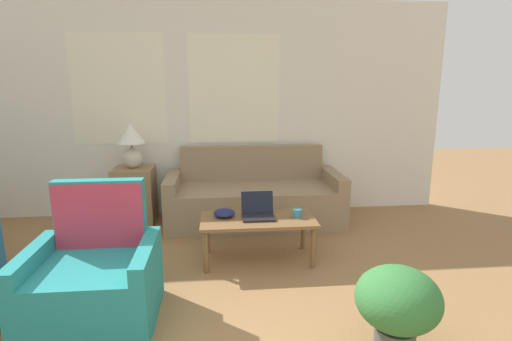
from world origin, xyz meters
TOP-DOWN VIEW (x-y plane):
  - wall_back at (-0.00, 3.65)m, footprint 6.49×0.06m
  - couch at (0.81, 3.22)m, footprint 2.03×0.84m
  - armchair at (-0.49, 1.34)m, footprint 0.85×0.74m
  - side_table at (-0.59, 3.32)m, footprint 0.45×0.45m
  - table_lamp at (-0.59, 3.32)m, footprint 0.32×0.32m
  - coffee_table at (0.75, 2.14)m, footprint 1.05×0.52m
  - laptop at (0.75, 2.17)m, footprint 0.30×0.26m
  - cup_navy at (1.11, 2.13)m, footprint 0.09×0.09m
  - snack_bowl at (0.44, 2.21)m, footprint 0.20×0.20m
  - potted_plant at (1.43, 0.70)m, footprint 0.50×0.50m

SIDE VIEW (x-z plane):
  - couch at x=0.81m, z-range -0.16..0.71m
  - armchair at x=-0.49m, z-range -0.19..0.75m
  - side_table at x=-0.59m, z-range 0.00..0.66m
  - potted_plant at x=1.43m, z-range 0.07..0.65m
  - coffee_table at x=0.75m, z-range 0.16..0.57m
  - snack_bowl at x=0.44m, z-range 0.41..0.48m
  - cup_navy at x=1.11m, z-range 0.41..0.49m
  - laptop at x=0.75m, z-range 0.35..0.57m
  - table_lamp at x=-0.59m, z-range 0.71..1.23m
  - wall_back at x=0.00m, z-range 0.01..2.61m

